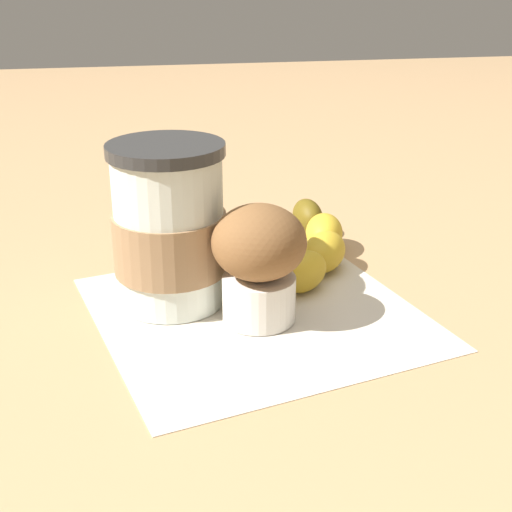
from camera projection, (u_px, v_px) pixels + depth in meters
name	position (u px, v px, depth m)	size (l,w,h in m)	color
ground_plane	(256.00, 313.00, 0.60)	(3.00, 3.00, 0.00)	tan
paper_napkin	(256.00, 312.00, 0.60)	(0.26, 0.26, 0.00)	beige
coffee_cup	(169.00, 230.00, 0.60)	(0.10, 0.10, 0.14)	silver
muffin	(260.00, 258.00, 0.57)	(0.08, 0.08, 0.10)	white
banana	(317.00, 242.00, 0.70)	(0.10, 0.19, 0.04)	gold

